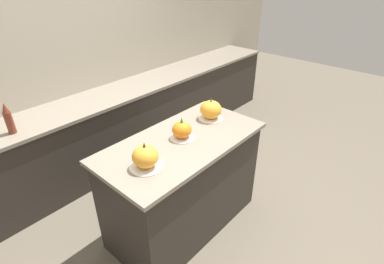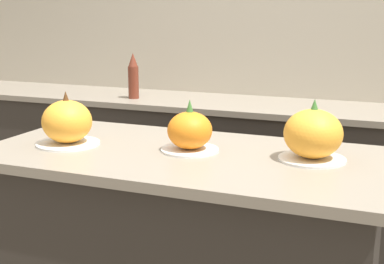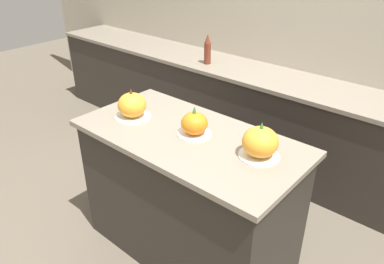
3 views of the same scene
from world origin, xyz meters
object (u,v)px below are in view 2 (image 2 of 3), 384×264
(pumpkin_cake_center, at_px, (190,132))
(bottle_tall, at_px, (133,77))
(pumpkin_cake_left, at_px, (67,123))
(pumpkin_cake_right, at_px, (313,135))

(pumpkin_cake_center, height_order, bottle_tall, bottle_tall)
(pumpkin_cake_left, height_order, bottle_tall, bottle_tall)
(pumpkin_cake_right, bearing_deg, bottle_tall, 138.02)
(pumpkin_cake_right, bearing_deg, pumpkin_cake_left, -171.92)
(pumpkin_cake_left, xyz_separation_m, bottle_tall, (-0.42, 1.31, 0.01))
(pumpkin_cake_left, bearing_deg, bottle_tall, 107.68)
(pumpkin_cake_left, height_order, pumpkin_cake_center, pumpkin_cake_left)
(pumpkin_cake_left, relative_size, pumpkin_cake_right, 1.05)
(pumpkin_cake_left, relative_size, bottle_tall, 0.83)
(pumpkin_cake_right, relative_size, bottle_tall, 0.80)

